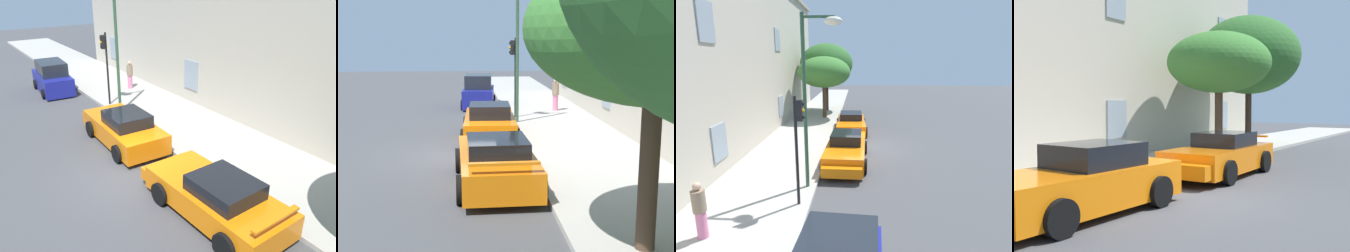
% 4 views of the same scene
% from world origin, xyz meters
% --- Properties ---
extents(ground_plane, '(80.00, 80.00, 0.00)m').
position_xyz_m(ground_plane, '(0.00, 0.00, 0.00)').
color(ground_plane, '#444447').
extents(sidewalk, '(60.00, 4.11, 0.14)m').
position_xyz_m(sidewalk, '(0.00, 4.18, 0.07)').
color(sidewalk, '#A8A399').
rests_on(sidewalk, ground).
extents(sportscar_red_lead, '(4.72, 2.16, 1.41)m').
position_xyz_m(sportscar_red_lead, '(-2.44, 1.10, 0.61)').
color(sportscar_red_lead, orange).
rests_on(sportscar_red_lead, ground).
extents(sportscar_yellow_flank, '(4.78, 2.20, 1.32)m').
position_xyz_m(sportscar_yellow_flank, '(3.19, 1.00, 0.60)').
color(sportscar_yellow_flank, orange).
rests_on(sportscar_yellow_flank, ground).
extents(hatchback_parked, '(3.74, 1.99, 1.80)m').
position_xyz_m(hatchback_parked, '(-10.82, 0.90, 0.80)').
color(hatchback_parked, navy).
rests_on(hatchback_parked, ground).
extents(tree_midblock, '(4.36, 4.36, 5.07)m').
position_xyz_m(tree_midblock, '(7.64, 3.36, 3.93)').
color(tree_midblock, '#473323').
rests_on(tree_midblock, sidewalk).
extents(traffic_light, '(0.22, 0.36, 3.66)m').
position_xyz_m(traffic_light, '(-6.58, 2.43, 2.64)').
color(traffic_light, black).
rests_on(traffic_light, sidewalk).
extents(street_lamp, '(0.44, 1.42, 6.28)m').
position_xyz_m(street_lamp, '(-5.27, 2.05, 4.42)').
color(street_lamp, '#2D5138').
rests_on(street_lamp, sidewalk).
extents(pedestrian_admiring, '(0.42, 0.42, 1.63)m').
position_xyz_m(pedestrian_admiring, '(-8.45, 4.75, 0.97)').
color(pedestrian_admiring, pink).
rests_on(pedestrian_admiring, sidewalk).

